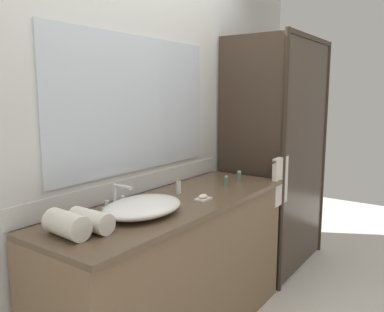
{
  "coord_description": "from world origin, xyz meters",
  "views": [
    {
      "loc": [
        -1.8,
        -1.37,
        1.53
      ],
      "look_at": [
        0.15,
        0.0,
        1.15
      ],
      "focal_mm": 36.62,
      "sensor_mm": 36.0,
      "label": 1
    }
  ],
  "objects_px": {
    "soap_dish": "(203,198)",
    "rolled_towel_near_edge": "(67,224)",
    "faucet": "(117,200)",
    "amenity_bottle_conditioner": "(179,187)",
    "amenity_bottle_body_wash": "(226,181)",
    "rolled_towel_middle": "(91,221)",
    "amenity_bottle_shampoo": "(239,176)",
    "sink_basin": "(143,207)"
  },
  "relations": [
    {
      "from": "amenity_bottle_conditioner",
      "to": "amenity_bottle_shampoo",
      "type": "bearing_deg",
      "value": -15.36
    },
    {
      "from": "soap_dish",
      "to": "amenity_bottle_conditioner",
      "type": "distance_m",
      "value": 0.22
    },
    {
      "from": "soap_dish",
      "to": "rolled_towel_middle",
      "type": "height_order",
      "value": "rolled_towel_middle"
    },
    {
      "from": "faucet",
      "to": "rolled_towel_middle",
      "type": "height_order",
      "value": "faucet"
    },
    {
      "from": "sink_basin",
      "to": "amenity_bottle_conditioner",
      "type": "xyz_separation_m",
      "value": [
        0.46,
        0.11,
        0.0
      ]
    },
    {
      "from": "soap_dish",
      "to": "amenity_bottle_conditioner",
      "type": "bearing_deg",
      "value": 78.77
    },
    {
      "from": "soap_dish",
      "to": "amenity_bottle_shampoo",
      "type": "height_order",
      "value": "amenity_bottle_shampoo"
    },
    {
      "from": "sink_basin",
      "to": "amenity_bottle_body_wash",
      "type": "xyz_separation_m",
      "value": [
        0.82,
        -0.03,
        -0.01
      ]
    },
    {
      "from": "faucet",
      "to": "rolled_towel_middle",
      "type": "relative_size",
      "value": 0.77
    },
    {
      "from": "amenity_bottle_body_wash",
      "to": "amenity_bottle_shampoo",
      "type": "bearing_deg",
      "value": -0.74
    },
    {
      "from": "amenity_bottle_conditioner",
      "to": "rolled_towel_near_edge",
      "type": "height_order",
      "value": "rolled_towel_near_edge"
    },
    {
      "from": "rolled_towel_near_edge",
      "to": "faucet",
      "type": "bearing_deg",
      "value": 17.93
    },
    {
      "from": "amenity_bottle_conditioner",
      "to": "amenity_bottle_body_wash",
      "type": "distance_m",
      "value": 0.38
    },
    {
      "from": "soap_dish",
      "to": "amenity_bottle_shampoo",
      "type": "relative_size",
      "value": 1.28
    },
    {
      "from": "sink_basin",
      "to": "amenity_bottle_body_wash",
      "type": "height_order",
      "value": "sink_basin"
    },
    {
      "from": "amenity_bottle_shampoo",
      "to": "rolled_towel_near_edge",
      "type": "bearing_deg",
      "value": 176.55
    },
    {
      "from": "sink_basin",
      "to": "soap_dish",
      "type": "relative_size",
      "value": 4.78
    },
    {
      "from": "faucet",
      "to": "amenity_bottle_shampoo",
      "type": "relative_size",
      "value": 2.18
    },
    {
      "from": "soap_dish",
      "to": "rolled_towel_near_edge",
      "type": "relative_size",
      "value": 0.45
    },
    {
      "from": "amenity_bottle_body_wash",
      "to": "rolled_towel_near_edge",
      "type": "distance_m",
      "value": 1.26
    },
    {
      "from": "sink_basin",
      "to": "amenity_bottle_body_wash",
      "type": "distance_m",
      "value": 0.82
    },
    {
      "from": "faucet",
      "to": "soap_dish",
      "type": "relative_size",
      "value": 1.7
    },
    {
      "from": "amenity_bottle_conditioner",
      "to": "amenity_bottle_body_wash",
      "type": "height_order",
      "value": "amenity_bottle_conditioner"
    },
    {
      "from": "soap_dish",
      "to": "faucet",
      "type": "bearing_deg",
      "value": 144.79
    },
    {
      "from": "faucet",
      "to": "soap_dish",
      "type": "xyz_separation_m",
      "value": [
        0.42,
        -0.3,
        -0.03
      ]
    },
    {
      "from": "faucet",
      "to": "amenity_bottle_conditioner",
      "type": "distance_m",
      "value": 0.47
    },
    {
      "from": "faucet",
      "to": "rolled_towel_middle",
      "type": "bearing_deg",
      "value": -152.42
    },
    {
      "from": "soap_dish",
      "to": "rolled_towel_near_edge",
      "type": "distance_m",
      "value": 0.87
    },
    {
      "from": "faucet",
      "to": "amenity_bottle_shampoo",
      "type": "xyz_separation_m",
      "value": [
        1.0,
        -0.23,
        -0.01
      ]
    },
    {
      "from": "amenity_bottle_conditioner",
      "to": "rolled_towel_near_edge",
      "type": "xyz_separation_m",
      "value": [
        -0.9,
        -0.06,
        0.01
      ]
    },
    {
      "from": "soap_dish",
      "to": "sink_basin",
      "type": "bearing_deg",
      "value": 166.25
    },
    {
      "from": "amenity_bottle_body_wash",
      "to": "rolled_towel_near_edge",
      "type": "bearing_deg",
      "value": 176.16
    },
    {
      "from": "amenity_bottle_shampoo",
      "to": "rolled_towel_middle",
      "type": "bearing_deg",
      "value": 177.53
    },
    {
      "from": "amenity_bottle_shampoo",
      "to": "rolled_towel_near_edge",
      "type": "xyz_separation_m",
      "value": [
        -1.43,
        0.09,
        0.02
      ]
    },
    {
      "from": "faucet",
      "to": "sink_basin",
      "type": "bearing_deg",
      "value": -90.0
    },
    {
      "from": "amenity_bottle_conditioner",
      "to": "rolled_towel_middle",
      "type": "height_order",
      "value": "rolled_towel_middle"
    },
    {
      "from": "sink_basin",
      "to": "rolled_towel_near_edge",
      "type": "relative_size",
      "value": 2.15
    },
    {
      "from": "faucet",
      "to": "amenity_bottle_conditioner",
      "type": "bearing_deg",
      "value": -9.93
    },
    {
      "from": "rolled_towel_middle",
      "to": "amenity_bottle_body_wash",
      "type": "bearing_deg",
      "value": -2.74
    },
    {
      "from": "sink_basin",
      "to": "rolled_towel_middle",
      "type": "distance_m",
      "value": 0.33
    },
    {
      "from": "faucet",
      "to": "amenity_bottle_conditioner",
      "type": "xyz_separation_m",
      "value": [
        0.46,
        -0.08,
        -0.0
      ]
    },
    {
      "from": "rolled_towel_middle",
      "to": "rolled_towel_near_edge",
      "type": "bearing_deg",
      "value": 165.03
    }
  ]
}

